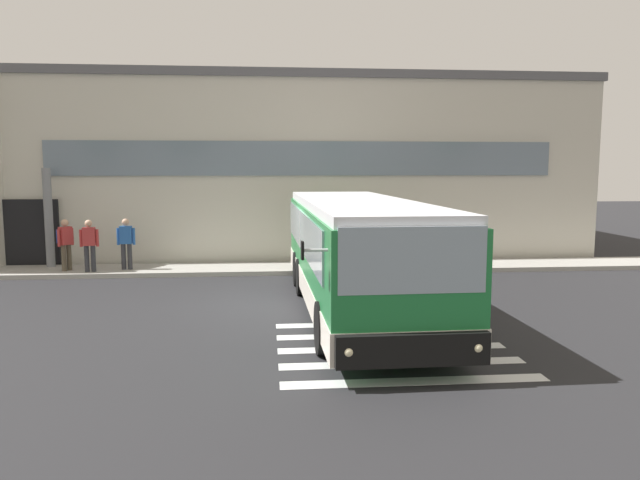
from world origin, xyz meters
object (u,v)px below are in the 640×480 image
bus_main_foreground (357,257)px  safety_bollard_yellow (324,262)px  entry_support_column (49,218)px  passenger_by_doorway (89,243)px  passenger_at_curb_edge (126,241)px  passenger_near_column (65,241)px

bus_main_foreground → safety_bollard_yellow: bearing=94.0°
entry_support_column → bus_main_foreground: 11.48m
passenger_by_doorway → safety_bollard_yellow: (7.48, -0.64, -0.63)m
passenger_at_curb_edge → passenger_by_doorway: bearing=-161.3°
entry_support_column → safety_bollard_yellow: 9.38m
passenger_near_column → passenger_at_curb_edge: (1.91, 0.05, -0.03)m
bus_main_foreground → safety_bollard_yellow: (-0.33, 4.72, -0.88)m
passenger_near_column → safety_bollard_yellow: size_ratio=1.86×
passenger_by_doorway → passenger_near_column: bearing=159.9°
bus_main_foreground → passenger_at_curb_edge: 8.85m
entry_support_column → passenger_near_column: 1.34m
bus_main_foreground → passenger_by_doorway: bus_main_foreground is taller
passenger_near_column → safety_bollard_yellow: passenger_near_column is taller
passenger_near_column → passenger_by_doorway: (0.85, -0.31, -0.03)m
passenger_at_curb_edge → safety_bollard_yellow: passenger_at_curb_edge is taller
bus_main_foreground → safety_bollard_yellow: bus_main_foreground is taller
entry_support_column → passenger_by_doorway: bearing=-35.5°
passenger_by_doorway → passenger_at_curb_edge: same height
entry_support_column → passenger_by_doorway: (1.62, -1.16, -0.73)m
passenger_near_column → passenger_at_curb_edge: size_ratio=1.00×
passenger_near_column → passenger_at_curb_edge: same height
passenger_at_curb_edge → safety_bollard_yellow: bearing=-8.9°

